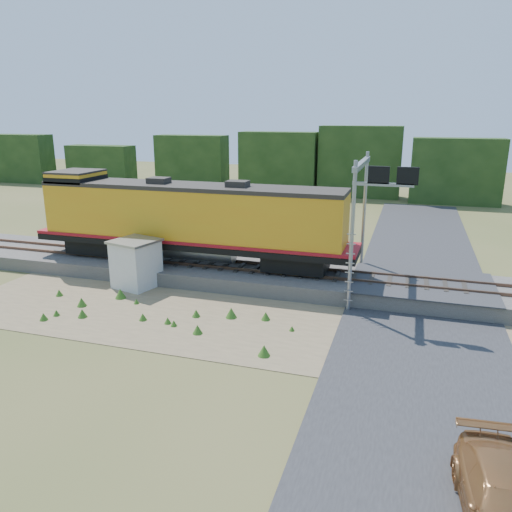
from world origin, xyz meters
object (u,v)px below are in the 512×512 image
(locomotive, at_px, (186,218))
(signal_gantry, at_px, (367,194))
(car, at_px, (508,506))
(shed, at_px, (136,263))

(locomotive, xyz_separation_m, signal_gantry, (10.00, -0.67, 1.97))
(locomotive, height_order, car, locomotive)
(shed, bearing_deg, locomotive, 71.00)
(locomotive, xyz_separation_m, car, (14.70, -14.93, -2.68))
(shed, bearing_deg, signal_gantry, 24.04)
(locomotive, distance_m, car, 21.13)
(signal_gantry, height_order, car, signal_gantry)
(signal_gantry, bearing_deg, shed, -170.15)
(locomotive, distance_m, shed, 3.83)
(locomotive, distance_m, signal_gantry, 10.22)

